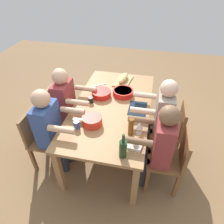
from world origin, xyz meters
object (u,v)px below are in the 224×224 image
object	(u,v)px
chair_near_right	(41,137)
serving_bowl_salad	(123,92)
cutting_board	(123,81)
beer_bottle	(131,127)
dining_table	(112,110)
diner_far_center	(160,114)
serving_bowl_pasta	(92,120)
chair_far_center	(172,129)
napkin_stack	(135,145)
chair_far_right	(173,158)
chair_near_center	(58,112)
cup_near_right	(77,125)
diner_far_right	(159,143)
cup_near_center	(91,100)
diner_near_center	(67,102)
serving_bowl_greens	(101,93)
wine_bottle	(123,148)
wine_glass	(140,126)
diner_near_right	(51,126)
bread_loaf	(123,78)

from	to	relation	value
chair_near_right	serving_bowl_salad	distance (m)	1.25
cutting_board	beer_bottle	size ratio (longest dim) A/B	1.82
dining_table	diner_far_center	bearing A→B (deg)	90.00
dining_table	serving_bowl_pasta	world-z (taller)	serving_bowl_pasta
chair_far_center	cutting_board	size ratio (longest dim) A/B	2.12
diner_far_center	napkin_stack	bearing A→B (deg)	-20.78
serving_bowl_salad	chair_far_right	bearing A→B (deg)	42.48
chair_near_right	chair_near_center	world-z (taller)	same
cutting_board	cup_near_right	world-z (taller)	cup_near_right
diner_far_right	cup_near_right	bearing A→B (deg)	-90.00
cup_near_right	cup_near_center	distance (m)	0.52
cup_near_right	chair_near_center	bearing A→B (deg)	-134.53
beer_bottle	cutting_board	bearing A→B (deg)	-166.33
diner_near_center	cup_near_center	bearing A→B (deg)	91.13
serving_bowl_greens	wine_bottle	bearing A→B (deg)	25.70
chair_near_center	diner_far_right	world-z (taller)	diner_far_right
diner_near_center	serving_bowl_greens	world-z (taller)	diner_near_center
dining_table	serving_bowl_greens	bearing A→B (deg)	-133.63
wine_glass	chair_far_right	bearing A→B (deg)	81.70
wine_bottle	beer_bottle	size ratio (longest dim) A/B	1.32
chair_far_right	diner_far_right	bearing A→B (deg)	-90.00
dining_table	diner_near_right	xyz separation A→B (m)	(0.51, -0.64, 0.04)
diner_near_center	chair_far_center	xyz separation A→B (m)	(0.00, 1.46, -0.21)
cup_near_right	wine_glass	bearing A→B (deg)	94.91
beer_bottle	diner_near_right	bearing A→B (deg)	-88.36
chair_far_right	cup_near_right	xyz separation A→B (m)	(-0.00, -1.13, 0.30)
diner_far_center	cup_near_center	size ratio (longest dim) A/B	15.04
serving_bowl_pasta	serving_bowl_greens	size ratio (longest dim) A/B	0.87
wine_bottle	serving_bowl_greens	bearing A→B (deg)	-154.30
wine_glass	bread_loaf	bearing A→B (deg)	-161.59
chair_near_right	beer_bottle	size ratio (longest dim) A/B	3.86
wine_bottle	serving_bowl_pasta	bearing A→B (deg)	-132.34
chair_near_center	chair_far_right	world-z (taller)	same
beer_bottle	diner_far_right	bearing A→B (deg)	85.21
dining_table	napkin_stack	xyz separation A→B (m)	(0.65, 0.39, 0.09)
serving_bowl_pasta	chair_far_center	bearing A→B (deg)	112.95
chair_far_center	diner_far_center	distance (m)	0.28
diner_near_right	serving_bowl_greens	size ratio (longest dim) A/B	4.49
diner_near_right	serving_bowl_pasta	bearing A→B (deg)	101.31
cutting_board	napkin_stack	size ratio (longest dim) A/B	2.86
chair_far_center	serving_bowl_salad	bearing A→B (deg)	-111.21
serving_bowl_greens	wine_bottle	xyz separation A→B (m)	(0.99, 0.48, 0.06)
diner_near_right	serving_bowl_greens	xyz separation A→B (m)	(-0.69, 0.44, 0.09)
diner_far_right	wine_glass	distance (m)	0.29
cutting_board	chair_near_center	bearing A→B (deg)	-52.79
cutting_board	wine_glass	size ratio (longest dim) A/B	2.41
serving_bowl_salad	cup_near_center	world-z (taller)	same
diner_far_right	wine_glass	size ratio (longest dim) A/B	7.23
dining_table	chair_near_center	size ratio (longest dim) A/B	2.18
serving_bowl_greens	wine_glass	world-z (taller)	wine_glass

